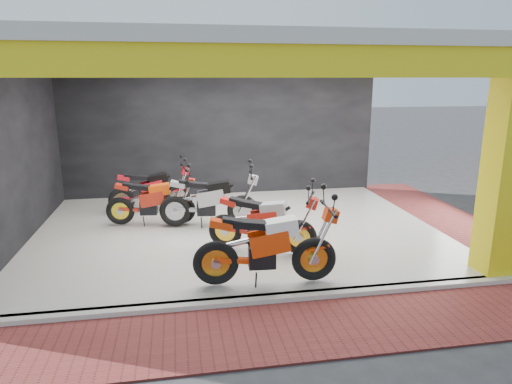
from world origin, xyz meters
TOP-DOWN VIEW (x-y plane):
  - ground at (0.00, 0.00)m, footprint 80.00×80.00m
  - showroom_floor at (0.00, 2.00)m, footprint 8.00×6.00m
  - showroom_ceiling at (0.00, 2.00)m, footprint 8.40×6.40m
  - back_wall at (0.00, 5.10)m, footprint 8.20×0.20m
  - left_wall at (-4.10, 2.00)m, footprint 0.20×6.20m
  - corner_column at (3.75, -0.75)m, footprint 0.50×0.50m
  - header_beam_front at (0.00, -1.00)m, footprint 8.40×0.30m
  - header_beam_right at (4.00, 2.00)m, footprint 0.30×6.40m
  - floor_kerb at (0.00, -1.02)m, footprint 8.00×0.20m
  - paver_front at (0.00, -1.80)m, footprint 9.00×1.40m
  - paver_right at (4.80, 2.00)m, footprint 1.40×7.00m
  - moto_hero at (0.81, -0.66)m, footprint 2.31×0.99m
  - moto_row_a at (0.87, 0.40)m, footprint 2.20×1.54m
  - moto_row_b at (0.14, 2.16)m, footprint 2.21×1.04m
  - moto_row_c at (-1.10, 2.50)m, footprint 2.02×0.92m
  - moto_row_d at (-1.17, 3.67)m, footprint 2.03×0.99m

SIDE VIEW (x-z plane):
  - ground at x=0.00m, z-range 0.00..0.00m
  - paver_front at x=0.00m, z-range 0.00..0.03m
  - paver_right at x=4.80m, z-range 0.00..0.03m
  - showroom_floor at x=0.00m, z-range 0.00..0.10m
  - floor_kerb at x=0.00m, z-range 0.00..0.10m
  - moto_row_d at x=-1.17m, z-range 0.10..1.29m
  - moto_row_c at x=-1.10m, z-range 0.10..1.29m
  - moto_row_a at x=0.87m, z-range 0.10..1.36m
  - moto_row_b at x=0.14m, z-range 0.10..1.40m
  - moto_hero at x=0.81m, z-range 0.10..1.48m
  - back_wall at x=0.00m, z-range 0.00..3.50m
  - left_wall at x=-4.10m, z-range 0.00..3.50m
  - corner_column at x=3.75m, z-range 0.00..3.50m
  - header_beam_front at x=0.00m, z-range 3.10..3.50m
  - header_beam_right at x=4.00m, z-range 3.10..3.50m
  - showroom_ceiling at x=0.00m, z-range 3.50..3.70m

